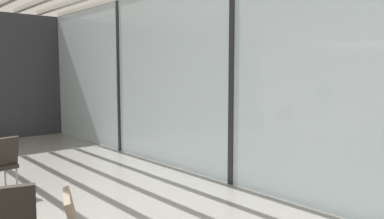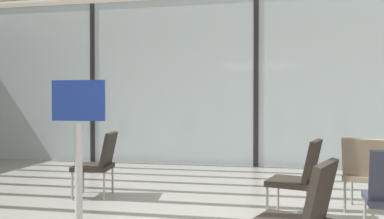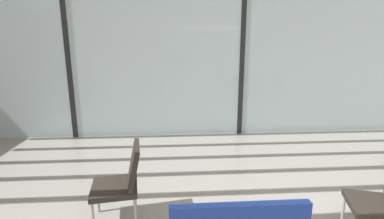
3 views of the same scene
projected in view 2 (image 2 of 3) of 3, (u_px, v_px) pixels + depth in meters
name	position (u px, v px, depth m)	size (l,w,h in m)	color
glass_curtain_wall	(256.00, 81.00, 7.79)	(14.00, 0.08, 3.42)	silver
window_mullion_0	(93.00, 83.00, 8.45)	(0.10, 0.12, 3.42)	black
window_mullion_1	(256.00, 81.00, 7.79)	(0.10, 0.12, 3.42)	black
parked_airplane	(209.00, 84.00, 13.53)	(13.98, 3.86, 3.86)	#B2BCD6
lounge_chair_0	(301.00, 214.00, 2.67)	(0.67, 0.64, 0.87)	#28231E
lounge_chair_1	(367.00, 170.00, 4.44)	(0.64, 0.66, 0.87)	#7F705B
lounge_chair_5	(100.00, 160.00, 5.23)	(0.58, 0.55, 0.87)	#28231E
lounge_chair_6	(300.00, 174.00, 4.18)	(0.64, 0.61, 0.87)	#28231E
info_sign	(79.00, 177.00, 3.06)	(0.44, 0.32, 1.44)	#333333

